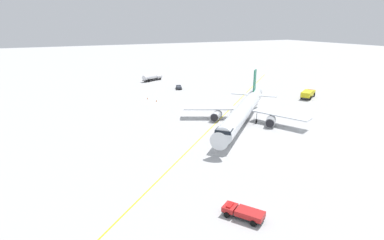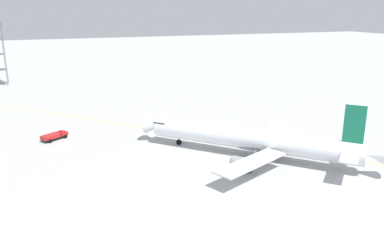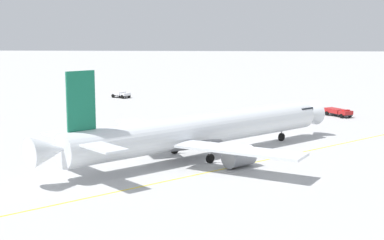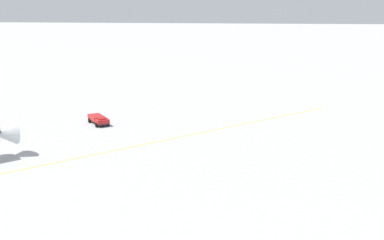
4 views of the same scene
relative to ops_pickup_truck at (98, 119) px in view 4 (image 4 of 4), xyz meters
The scene contains 1 object.
ops_pickup_truck is the anchor object (origin of this frame).
Camera 4 is at (40.17, -49.81, 21.89)m, focal length 51.34 mm.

